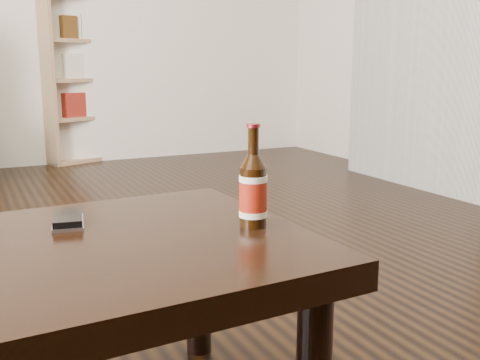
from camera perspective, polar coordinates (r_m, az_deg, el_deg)
name	(u,v)px	position (r m, az deg, el deg)	size (l,w,h in m)	color
floor	(97,346)	(1.64, -14.33, -16.00)	(5.00, 6.00, 0.01)	black
bookshelf	(78,76)	(4.66, -16.12, 10.07)	(0.75, 0.55, 1.27)	#A9795B
coffee_table	(4,288)	(1.08, -22.86, -10.05)	(1.15, 0.71, 0.42)	black
beer_bottle	(253,191)	(1.14, 1.35, -1.11)	(0.06, 0.06, 0.21)	black
phone	(68,220)	(1.22, -17.08, -3.91)	(0.08, 0.13, 0.02)	#A7A6A9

